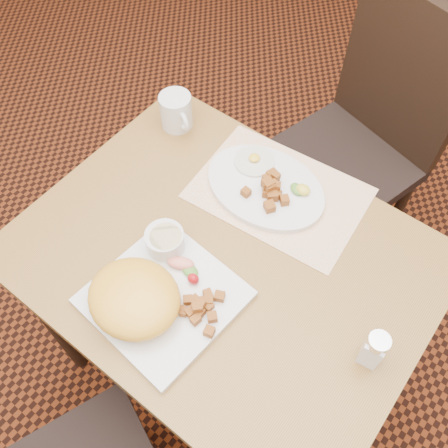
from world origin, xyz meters
TOP-DOWN VIEW (x-y plane):
  - ground at (0.00, 0.00)m, footprint 8.00×8.00m
  - table at (0.00, 0.00)m, footprint 0.90×0.70m
  - chair_far at (0.01, 0.72)m, footprint 0.52×0.52m
  - placemat at (-0.00, 0.22)m, footprint 0.42×0.31m
  - plate_square at (-0.03, -0.16)m, footprint 0.30×0.30m
  - plate_oval at (-0.03, 0.21)m, footprint 0.31×0.23m
  - hollandaise_mound at (-0.07, -0.21)m, footprint 0.20×0.18m
  - ramekin at (-0.11, -0.07)m, footprint 0.09×0.09m
  - garnish_sq at (-0.04, -0.09)m, footprint 0.09×0.05m
  - fried_egg at (-0.10, 0.25)m, footprint 0.10×0.10m
  - garnish_ov at (0.04, 0.24)m, footprint 0.06×0.04m
  - salt_shaker at (0.37, -0.01)m, footprint 0.05×0.05m
  - coffee_mug at (-0.34, 0.24)m, footprint 0.11×0.08m
  - home_fries_sq at (0.05, -0.14)m, footprint 0.12×0.10m
  - home_fries_ov at (-0.01, 0.19)m, footprint 0.11×0.11m

SIDE VIEW (x-z plane):
  - ground at x=0.00m, z-range 0.00..0.00m
  - chair_far at x=0.01m, z-range 0.05..1.02m
  - table at x=0.00m, z-range 0.27..1.02m
  - placemat at x=0.00m, z-range 0.75..0.75m
  - plate_square at x=-0.03m, z-range 0.75..0.77m
  - plate_oval at x=-0.03m, z-range 0.75..0.77m
  - fried_egg at x=-0.10m, z-range 0.76..0.78m
  - garnish_sq at x=-0.04m, z-range 0.76..0.79m
  - garnish_ov at x=0.04m, z-range 0.77..0.79m
  - home_fries_sq at x=0.05m, z-range 0.76..0.80m
  - home_fries_ov at x=-0.01m, z-range 0.76..0.81m
  - ramekin at x=-0.11m, z-range 0.77..0.81m
  - coffee_mug at x=-0.34m, z-range 0.75..0.84m
  - hollandaise_mound at x=-0.07m, z-range 0.76..0.84m
  - salt_shaker at x=0.37m, z-range 0.75..0.85m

